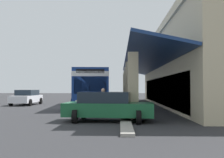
# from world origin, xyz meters

# --- Properties ---
(ground) EXTENTS (120.00, 120.00, 0.00)m
(ground) POSITION_xyz_m (0.00, 8.00, 0.00)
(ground) COLOR #2D2D30
(curb_strip) EXTENTS (31.58, 0.50, 0.12)m
(curb_strip) POSITION_xyz_m (-1.84, 4.66, 0.06)
(curb_strip) COLOR #9E998E
(curb_strip) RESTS_ON ground
(transit_bus) EXTENTS (11.38, 3.47, 3.34)m
(transit_bus) POSITION_xyz_m (-0.60, 1.92, 1.85)
(transit_bus) COLOR navy
(transit_bus) RESTS_ON ground
(parked_sedan_white) EXTENTS (4.45, 2.10, 1.47)m
(parked_sedan_white) POSITION_xyz_m (-2.70, -4.72, 0.75)
(parked_sedan_white) COLOR silver
(parked_sedan_white) RESTS_ON ground
(parked_sedan_green) EXTENTS (2.72, 4.55, 1.47)m
(parked_sedan_green) POSITION_xyz_m (9.74, 3.80, 0.75)
(parked_sedan_green) COLOR #195933
(parked_sedan_green) RESTS_ON ground
(pedestrian) EXTENTS (0.52, 0.48, 1.64)m
(pedestrian) POSITION_xyz_m (7.72, 3.44, 0.92)
(pedestrian) COLOR #38383D
(pedestrian) RESTS_ON ground
(potted_palm) EXTENTS (1.55, 1.88, 3.21)m
(potted_palm) POSITION_xyz_m (-7.77, 5.69, 0.77)
(potted_palm) COLOR gray
(potted_palm) RESTS_ON ground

